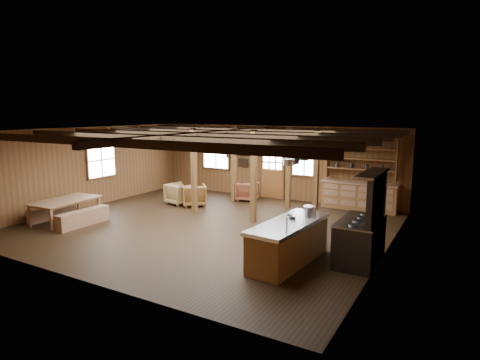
{
  "coord_description": "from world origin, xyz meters",
  "views": [
    {
      "loc": [
        6.54,
        -9.47,
        3.32
      ],
      "look_at": [
        0.74,
        0.64,
        1.33
      ],
      "focal_mm": 30.0,
      "sensor_mm": 36.0,
      "label": 1
    }
  ],
  "objects_px": {
    "armchair_b": "(248,191)",
    "armchair_a": "(194,195)",
    "armchair_c": "(179,194)",
    "dining_table": "(67,211)",
    "commercial_range": "(362,234)",
    "kitchen_island": "(289,242)"
  },
  "relations": [
    {
      "from": "armchair_a",
      "to": "armchair_c",
      "type": "xyz_separation_m",
      "value": [
        -0.62,
        -0.04,
        -0.0
      ]
    },
    {
      "from": "kitchen_island",
      "to": "armchair_c",
      "type": "height_order",
      "value": "kitchen_island"
    },
    {
      "from": "commercial_range",
      "to": "armchair_c",
      "type": "xyz_separation_m",
      "value": [
        -7.12,
        2.57,
        -0.28
      ]
    },
    {
      "from": "kitchen_island",
      "to": "armchair_c",
      "type": "distance_m",
      "value": 6.65
    },
    {
      "from": "kitchen_island",
      "to": "dining_table",
      "type": "relative_size",
      "value": 1.3
    },
    {
      "from": "armchair_a",
      "to": "kitchen_island",
      "type": "bearing_deg",
      "value": 104.69
    },
    {
      "from": "commercial_range",
      "to": "armchair_c",
      "type": "distance_m",
      "value": 7.58
    },
    {
      "from": "armchair_b",
      "to": "armchair_c",
      "type": "distance_m",
      "value": 2.56
    },
    {
      "from": "armchair_a",
      "to": "armchair_b",
      "type": "height_order",
      "value": "armchair_a"
    },
    {
      "from": "armchair_b",
      "to": "dining_table",
      "type": "bearing_deg",
      "value": 44.58
    },
    {
      "from": "armchair_a",
      "to": "armchair_c",
      "type": "relative_size",
      "value": 1.01
    },
    {
      "from": "armchair_b",
      "to": "armchair_c",
      "type": "height_order",
      "value": "armchair_c"
    },
    {
      "from": "commercial_range",
      "to": "armchair_b",
      "type": "relative_size",
      "value": 2.64
    },
    {
      "from": "commercial_range",
      "to": "armchair_c",
      "type": "relative_size",
      "value": 2.47
    },
    {
      "from": "kitchen_island",
      "to": "dining_table",
      "type": "height_order",
      "value": "kitchen_island"
    },
    {
      "from": "kitchen_island",
      "to": "armchair_c",
      "type": "xyz_separation_m",
      "value": [
        -5.72,
        3.38,
        -0.1
      ]
    },
    {
      "from": "dining_table",
      "to": "armchair_c",
      "type": "distance_m",
      "value": 3.92
    },
    {
      "from": "armchair_c",
      "to": "kitchen_island",
      "type": "bearing_deg",
      "value": 163.05
    },
    {
      "from": "dining_table",
      "to": "kitchen_island",
      "type": "bearing_deg",
      "value": -91.86
    },
    {
      "from": "dining_table",
      "to": "armchair_c",
      "type": "bearing_deg",
      "value": -25.32
    },
    {
      "from": "dining_table",
      "to": "armchair_a",
      "type": "distance_m",
      "value": 4.22
    },
    {
      "from": "armchair_b",
      "to": "armchair_a",
      "type": "bearing_deg",
      "value": 39.69
    }
  ]
}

